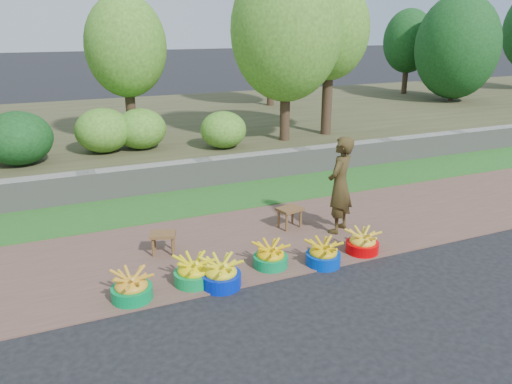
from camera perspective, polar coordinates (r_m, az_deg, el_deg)
name	(u,v)px	position (r m, az deg, el deg)	size (l,w,h in m)	color
ground_plane	(303,275)	(6.59, 5.36, -9.43)	(120.00, 120.00, 0.00)	black
dirt_shoulder	(263,238)	(7.59, 0.78, -5.33)	(80.00, 2.50, 0.02)	brown
grass_verge	(218,198)	(9.31, -4.34, -0.67)	(80.00, 1.50, 0.04)	#2A6723
retaining_wall	(204,173)	(10.00, -6.02, 2.18)	(80.00, 0.35, 0.55)	gray
earth_bank	(150,129)	(14.62, -12.04, 7.04)	(80.00, 10.00, 0.50)	#48472A
vegetation	(340,41)	(15.45, 9.63, 16.68)	(32.22, 7.69, 4.06)	#3B2A1C
basin_a	(132,288)	(6.12, -14.03, -10.58)	(0.48, 0.48, 0.36)	#008841
basin_b	(193,272)	(6.32, -7.17, -9.09)	(0.49, 0.49, 0.37)	#0A8C41
basin_c	(221,274)	(6.24, -4.03, -9.35)	(0.50, 0.50, 0.37)	#021EB4
basin_d	(271,257)	(6.69, 1.67, -7.39)	(0.46, 0.46, 0.35)	#078647
basin_e	(323,254)	(6.81, 7.70, -7.06)	(0.47, 0.47, 0.35)	#0033BB
basin_f	(362,243)	(7.24, 12.07, -5.71)	(0.46, 0.46, 0.35)	#DB0004
stool_left	(163,237)	(7.11, -10.58, -5.10)	(0.42, 0.37, 0.31)	brown
stool_right	(290,212)	(7.88, 3.88, -2.27)	(0.43, 0.36, 0.33)	brown
vendor_woman	(340,185)	(7.68, 9.57, 0.79)	(0.55, 0.36, 1.50)	black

